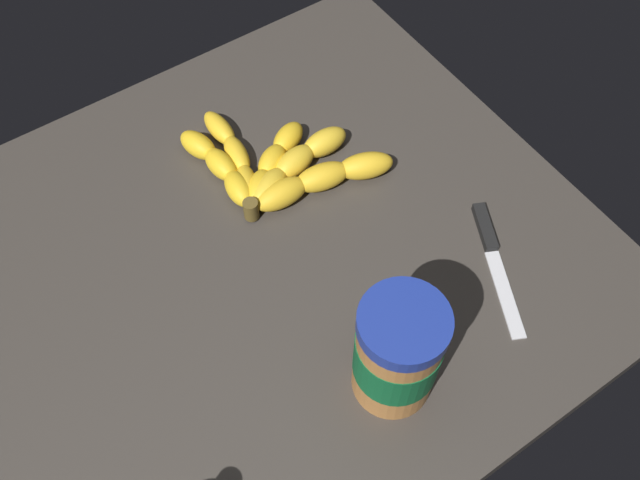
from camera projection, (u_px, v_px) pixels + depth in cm
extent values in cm
cube|color=#38332D|center=(271.00, 261.00, 91.47)|extent=(79.65, 72.99, 4.03)
ellipsoid|color=gold|center=(281.00, 194.00, 92.49)|extent=(7.79, 3.90, 3.66)
ellipsoid|color=gold|center=(322.00, 177.00, 94.01)|extent=(8.24, 5.10, 3.66)
ellipsoid|color=gold|center=(366.00, 166.00, 95.02)|extent=(8.47, 6.16, 3.66)
ellipsoid|color=yellow|center=(269.00, 187.00, 93.15)|extent=(7.63, 5.99, 3.54)
ellipsoid|color=yellow|center=(295.00, 162.00, 95.43)|extent=(7.38, 4.90, 3.54)
ellipsoid|color=yellow|center=(325.00, 142.00, 97.32)|extent=(6.82, 3.61, 3.54)
ellipsoid|color=yellow|center=(260.00, 187.00, 93.32)|extent=(6.53, 6.29, 3.29)
ellipsoid|color=yellow|center=(272.00, 161.00, 95.66)|extent=(6.65, 5.92, 3.29)
ellipsoid|color=yellow|center=(288.00, 138.00, 97.88)|extent=(6.65, 5.44, 3.29)
ellipsoid|color=yellow|center=(247.00, 185.00, 93.74)|extent=(5.36, 7.49, 2.89)
ellipsoid|color=yellow|center=(237.00, 155.00, 96.55)|extent=(4.10, 7.32, 2.89)
ellipsoid|color=yellow|center=(220.00, 128.00, 99.09)|extent=(3.13, 7.00, 2.89)
ellipsoid|color=yellow|center=(239.00, 189.00, 93.20)|extent=(3.95, 6.41, 3.28)
ellipsoid|color=yellow|center=(221.00, 165.00, 95.37)|extent=(3.79, 6.34, 3.28)
ellipsoid|color=yellow|center=(198.00, 145.00, 97.20)|extent=(4.86, 6.76, 3.28)
cylinder|color=brown|center=(251.00, 209.00, 91.20)|extent=(2.00, 2.00, 3.00)
cylinder|color=#B27238|center=(397.00, 357.00, 74.58)|extent=(9.05, 9.05, 14.18)
cylinder|color=#0F592D|center=(397.00, 354.00, 73.98)|extent=(9.23, 9.23, 6.38)
cylinder|color=navy|center=(404.00, 324.00, 67.74)|extent=(9.36, 9.36, 2.01)
cube|color=silver|center=(505.00, 293.00, 86.32)|extent=(6.96, 11.74, 0.50)
cube|color=black|center=(485.00, 227.00, 91.15)|extent=(4.51, 6.99, 1.20)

